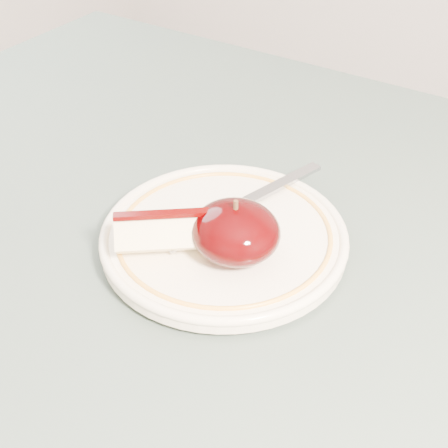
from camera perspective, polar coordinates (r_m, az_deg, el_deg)
The scene contains 5 objects.
table at distance 0.64m, azimuth -7.76°, elevation -7.62°, with size 0.90×0.90×0.75m.
plate at distance 0.56m, azimuth 0.00°, elevation -1.13°, with size 0.22×0.22×0.02m.
apple_half at distance 0.52m, azimuth 1.06°, elevation -0.70°, with size 0.08×0.07×0.06m.
apple_wedge at distance 0.53m, azimuth -5.08°, elevation -0.85°, with size 0.09×0.09×0.04m.
fork at distance 0.59m, azimuth 1.57°, elevation 1.80°, with size 0.07×0.19×0.00m.
Camera 1 is at (0.31, -0.33, 1.12)m, focal length 50.00 mm.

